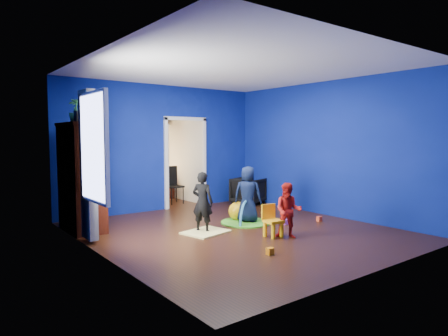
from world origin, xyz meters
TOP-DOWN VIEW (x-y plane):
  - floor at (0.00, 0.00)m, footprint 5.00×5.50m
  - ceiling at (0.00, 0.00)m, footprint 5.00×5.50m
  - wall_back at (0.00, 2.75)m, footprint 5.00×0.02m
  - wall_front at (0.00, -2.75)m, footprint 5.00×0.02m
  - wall_left at (-2.50, 0.00)m, footprint 0.02×5.50m
  - wall_right at (2.50, 0.00)m, footprint 0.02×5.50m
  - alcove at (0.60, 3.62)m, footprint 1.00×1.75m
  - armchair at (2.08, 2.11)m, footprint 0.94×0.93m
  - child_black at (-0.53, 0.34)m, footprint 0.42×0.47m
  - child_navy at (0.64, 0.47)m, footprint 0.62×0.65m
  - toddler_red at (0.38, -0.89)m, footprint 0.57×0.58m
  - vase at (-2.21, 1.46)m, footprint 0.26×0.26m
  - potted_plant at (-2.21, 1.98)m, footprint 0.32×0.32m
  - tv_armoire at (-2.21, 1.76)m, footprint 0.58×1.14m
  - crt_tv at (-2.17, 1.76)m, footprint 0.46×0.70m
  - yellow_blanket at (-0.53, 0.24)m, footprint 0.86×0.75m
  - hopper_ball at (0.59, 0.72)m, footprint 0.38×0.38m
  - kid_chair at (0.23, -0.69)m, footprint 0.31×0.31m
  - play_mat at (0.56, 0.43)m, footprint 0.98×0.98m
  - toy_arch at (0.56, 0.43)m, footprint 0.74×0.54m
  - window_left at (-2.48, 0.35)m, footprint 0.03×0.95m
  - curtain at (-2.37, 0.90)m, footprint 0.14×0.42m
  - doorway at (0.60, 2.75)m, footprint 1.16×0.10m
  - study_desk at (0.60, 4.26)m, footprint 0.88×0.44m
  - desk_monitor at (0.60, 4.38)m, footprint 0.40×0.05m
  - desk_lamp at (0.32, 4.32)m, footprint 0.14×0.14m
  - folding_chair at (0.60, 3.30)m, footprint 0.40×0.40m
  - book_shelf at (0.60, 4.37)m, footprint 0.88×0.24m
  - toy_0 at (1.85, -0.35)m, footprint 0.10×0.08m
  - toy_1 at (2.20, 1.11)m, footprint 0.11×0.11m
  - toy_2 at (-0.54, -1.41)m, footprint 0.10×0.08m
  - toy_3 at (0.86, 0.73)m, footprint 0.11×0.11m
  - toy_4 at (1.08, -0.14)m, footprint 0.10×0.08m

SIDE VIEW (x-z plane):
  - floor at x=0.00m, z-range -0.01..0.01m
  - play_mat at x=0.56m, z-range 0.00..0.03m
  - yellow_blanket at x=-0.53m, z-range 0.00..0.03m
  - toy_arch at x=0.56m, z-range -0.42..0.46m
  - toy_0 at x=1.85m, z-range 0.00..0.10m
  - toy_2 at x=-0.54m, z-range 0.00..0.10m
  - toy_4 at x=1.08m, z-range 0.00..0.10m
  - toy_1 at x=2.20m, z-range 0.00..0.11m
  - toy_3 at x=0.86m, z-range 0.00..0.11m
  - hopper_ball at x=0.59m, z-range 0.00..0.38m
  - kid_chair at x=0.23m, z-range 0.00..0.50m
  - armchair at x=2.08m, z-range 0.00..0.67m
  - study_desk at x=0.60m, z-range 0.00..0.75m
  - folding_chair at x=0.60m, z-range 0.00..0.92m
  - toddler_red at x=0.38m, z-range 0.00..0.94m
  - child_black at x=-0.53m, z-range 0.00..1.09m
  - child_navy at x=0.64m, z-range 0.00..1.12m
  - desk_lamp at x=0.32m, z-range 0.86..1.00m
  - desk_monitor at x=0.60m, z-range 0.79..1.11m
  - tv_armoire at x=-2.21m, z-range 0.00..1.96m
  - crt_tv at x=-2.17m, z-range 0.75..1.29m
  - doorway at x=0.60m, z-range 0.00..2.10m
  - alcove at x=0.60m, z-range 0.00..2.50m
  - curtain at x=-2.37m, z-range 0.05..2.45m
  - wall_back at x=0.00m, z-range 0.00..2.90m
  - wall_front at x=0.00m, z-range 0.00..2.90m
  - wall_left at x=-2.50m, z-range 0.00..2.90m
  - wall_right at x=2.50m, z-range 0.00..2.90m
  - window_left at x=-2.48m, z-range 0.77..2.33m
  - book_shelf at x=0.60m, z-range 2.00..2.04m
  - vase at x=-2.21m, z-range 1.96..2.16m
  - potted_plant at x=-2.21m, z-range 1.96..2.40m
  - ceiling at x=0.00m, z-range 2.90..2.90m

